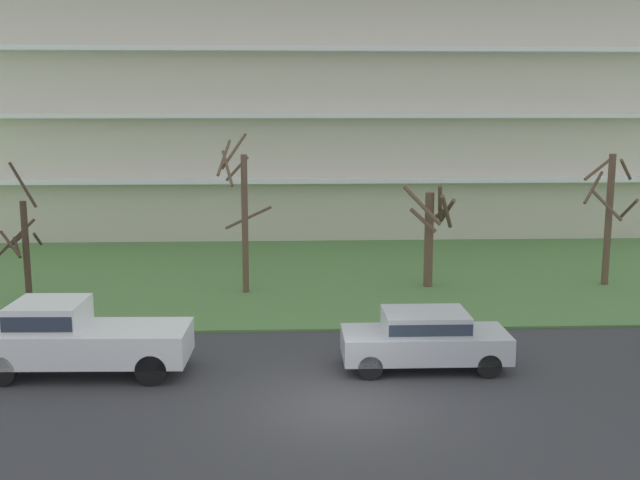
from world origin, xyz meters
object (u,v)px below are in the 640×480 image
Objects in this scene: tree_far_left at (24,245)px; tree_left at (242,213)px; tree_right at (609,214)px; tree_center at (431,231)px; pickup_white_near_left at (76,336)px; sedan_silver_center_left at (425,337)px.

tree_far_left is 0.85× the size of tree_left.
tree_right reaches higher than tree_far_left.
tree_center is 0.75× the size of pickup_white_near_left.
tree_far_left is 0.98× the size of tree_right.
pickup_white_near_left is at bearing -153.09° from tree_right.
tree_left is at bearing -112.75° from pickup_white_near_left.
pickup_white_near_left is (-3.90, -8.54, -2.05)m from tree_left.
tree_far_left reaches higher than tree_center.
tree_far_left is 21.86m from tree_right.
sedan_silver_center_left is (13.02, -7.72, -1.21)m from tree_far_left.
tree_center is (14.88, 1.28, 0.20)m from tree_far_left.
tree_far_left is 8.68m from pickup_white_near_left.
tree_far_left is at bearing -176.31° from tree_right.
tree_right is (21.80, 1.41, 0.79)m from tree_far_left.
tree_center is 0.79× the size of tree_right.
tree_left is 10.29m from sedan_silver_center_left.
tree_left reaches higher than tree_center.
tree_far_left reaches higher than sedan_silver_center_left.
tree_center is at bearing -101.29° from sedan_silver_center_left.
sedan_silver_center_left is (-1.86, -9.01, -1.40)m from tree_center.
tree_left is 7.21m from tree_center.
tree_center is at bearing 4.93° from tree_far_left.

